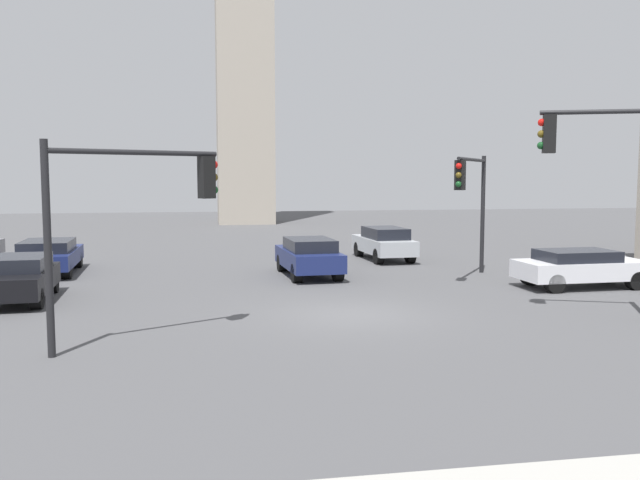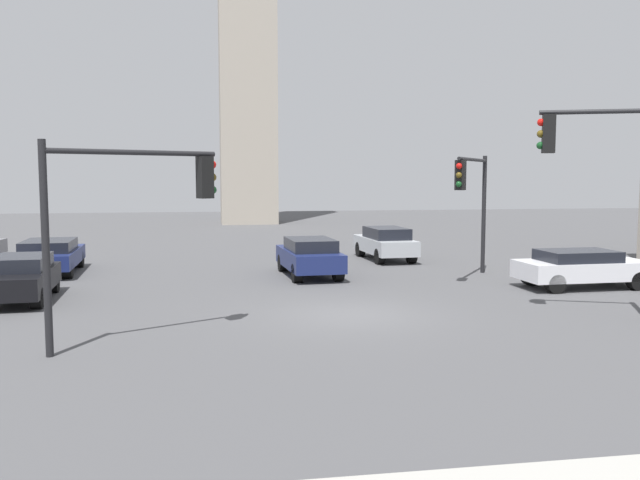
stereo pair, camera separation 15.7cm
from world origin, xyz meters
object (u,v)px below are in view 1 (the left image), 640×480
at_px(traffic_light_2, 604,167).
at_px(car_4, 309,256).
at_px(car_3, 581,267).
at_px(traffic_light_0, 472,189).
at_px(car_2, 20,278).
at_px(traffic_light_1, 137,199).
at_px(car_1, 384,243).
at_px(car_5, 48,255).

relative_size(traffic_light_2, car_4, 1.30).
distance_m(traffic_light_2, car_3, 6.15).
height_order(traffic_light_0, car_4, traffic_light_0).
relative_size(car_2, car_3, 0.94).
xyz_separation_m(traffic_light_1, car_1, (9.44, 13.61, -2.49)).
bearing_deg(car_1, traffic_light_2, -173.76).
relative_size(traffic_light_1, car_3, 1.03).
relative_size(traffic_light_1, car_1, 1.03).
height_order(traffic_light_2, car_4, traffic_light_2).
xyz_separation_m(car_2, car_4, (9.36, 3.49, 0.05)).
distance_m(car_1, car_3, 9.56).
bearing_deg(traffic_light_2, traffic_light_0, -62.60).
bearing_deg(car_3, car_2, 176.17).
bearing_deg(car_5, traffic_light_2, -127.40).
xyz_separation_m(traffic_light_0, traffic_light_1, (-10.98, -7.47, -0.04)).
distance_m(traffic_light_1, traffic_light_2, 11.72).
relative_size(car_1, car_4, 1.00).
bearing_deg(car_4, traffic_light_0, -111.77).
bearing_deg(traffic_light_2, car_2, 2.92).
height_order(car_2, car_5, car_2).
xyz_separation_m(traffic_light_0, car_2, (-14.99, -1.63, -2.59)).
xyz_separation_m(traffic_light_0, car_1, (-1.54, 6.14, -2.53)).
bearing_deg(car_1, traffic_light_1, 141.75).
xyz_separation_m(traffic_light_1, traffic_light_2, (11.69, 0.54, 0.73)).
distance_m(traffic_light_0, car_1, 6.82).
height_order(traffic_light_2, car_2, traffic_light_2).
bearing_deg(car_2, car_3, 85.18).
relative_size(traffic_light_0, car_4, 1.04).
bearing_deg(car_2, car_4, 107.67).
height_order(car_2, car_4, car_4).
bearing_deg(traffic_light_0, car_4, -73.10).
bearing_deg(car_3, car_5, 158.86).
xyz_separation_m(car_1, car_5, (-13.87, -1.94, -0.06)).
bearing_deg(traffic_light_1, traffic_light_2, -25.46).
bearing_deg(car_2, traffic_light_1, 31.68).
distance_m(traffic_light_0, car_5, 16.18).
relative_size(traffic_light_2, car_2, 1.38).
xyz_separation_m(car_3, car_5, (-18.41, 6.47, 0.02)).
bearing_deg(car_2, car_1, 117.24).
bearing_deg(car_4, traffic_light_1, 146.67).
height_order(traffic_light_0, car_3, traffic_light_0).
relative_size(traffic_light_1, car_4, 1.04).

